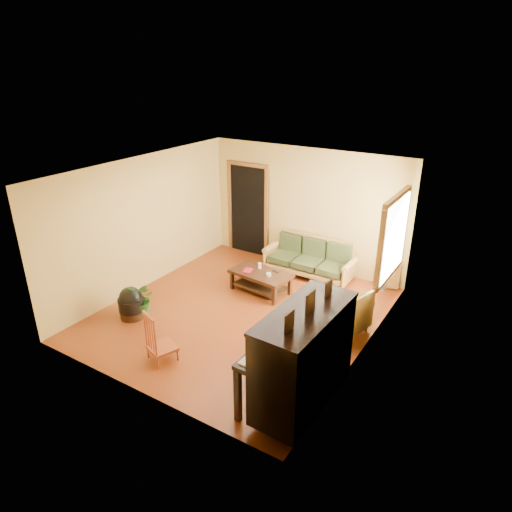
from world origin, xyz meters
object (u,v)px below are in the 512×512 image
Objects in this scene: red_chair at (161,336)px; potted_plant at (140,299)px; sofa at (309,258)px; ceramic_crock at (381,282)px; coffee_table at (261,282)px; footstool at (131,306)px; armchair at (344,311)px; piano at (303,360)px.

red_chair reaches higher than potted_plant.
sofa is 3.56m from potted_plant.
potted_plant is at bearing -120.27° from sofa.
ceramic_crock is 4.65m from potted_plant.
red_chair is at bearing -98.70° from sofa.
red_chair reaches higher than coffee_table.
coffee_table is 2.59× the size of footstool.
armchair is 1.81× the size of footstool.
piano is 3.63m from footstool.
coffee_table is at bearing -179.97° from armchair.
potted_plant reaches higher than coffee_table.
armchair is 3.69m from footstool.
sofa is 1.60× the size of coffee_table.
armchair reaches higher than potted_plant.
piano is at bearing -65.24° from sofa.
footstool is at bearing 175.25° from red_chair.
footstool is 0.68× the size of potted_plant.
potted_plant reaches higher than footstool.
armchair is at bearing 24.55° from footstool.
piano is at bearing 26.74° from red_chair.
coffee_table is at bearing 55.23° from potted_plant.
sofa is 1.27m from coffee_table.
footstool is 1.65× the size of ceramic_crock.
piano is (0.22, -1.95, 0.31)m from armchair.
red_chair is at bearing -117.16° from ceramic_crock.
coffee_table is at bearing 108.55° from red_chair.
sofa is at bearing 145.69° from armchair.
piano is 3.87m from ceramic_crock.
sofa is 2.26× the size of red_chair.
sofa is at bearing 102.39° from red_chair.
armchair reaches higher than footstool.
sofa is 2.21m from armchair.
ceramic_crock is (1.49, 0.22, -0.26)m from sofa.
ceramic_crock is at bearing 83.90° from red_chair.
footstool is (-1.90, -3.20, -0.19)m from sofa.
potted_plant is (-1.21, 0.76, -0.08)m from red_chair.
footstool is 4.81m from ceramic_crock.
armchair is 0.99× the size of red_chair.
sofa reaches higher than footstool.
armchair reaches higher than coffee_table.
red_chair is 1.43m from potted_plant.
sofa is at bearing 59.25° from footstool.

